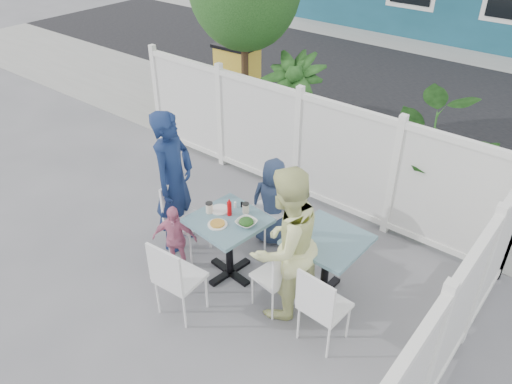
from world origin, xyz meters
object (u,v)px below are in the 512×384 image
Objects in this scene: chair_near at (174,275)px; man at (174,181)px; chair_right at (279,273)px; toddler at (175,239)px; spare_table at (327,252)px; chair_back at (269,204)px; woman at (285,245)px; main_table at (229,232)px; utility_cabinet at (238,83)px; boy at (273,202)px; chair_left at (182,213)px.

man reaches higher than chair_near.
toddler is (-1.34, -0.24, -0.06)m from chair_right.
spare_table is 1.63m from chair_near.
chair_back is 1.28m from woman.
chair_back is at bearing 93.63° from main_table.
utility_cabinet is 1.66× the size of spare_table.
woman is (0.82, 0.79, 0.31)m from chair_near.
utility_cabinet reaches higher than chair_back.
woman is at bearing -3.26° from main_table.
boy is at bearing 30.07° from toddler.
chair_left is at bearing -81.45° from woman.
spare_table is 0.90× the size of toddler.
chair_back is at bearing -125.43° from woman.
chair_left reaches higher than spare_table.
spare_table is (1.06, 0.40, 0.00)m from main_table.
chair_left is at bearing 58.35° from chair_back.
man reaches higher than toddler.
spare_table is 0.57m from woman.
main_table is 1.04× the size of spare_table.
utility_cabinet is 4.54m from main_table.
spare_table is 0.83× the size of chair_near.
utility_cabinet is 0.77× the size of woman.
chair_near is at bearing 99.80° from chair_back.
utility_cabinet reaches higher than toddler.
main_table is at bearing -109.00° from man.
spare_table is at bearing 45.06° from chair_near.
woman reaches higher than chair_back.
chair_near is (0.04, -1.68, 0.03)m from chair_back.
boy is (-0.00, 0.84, -0.04)m from main_table.
utility_cabinet is 5.01m from spare_table.
chair_right is (0.78, -0.09, -0.12)m from main_table.
man is at bearing 176.06° from main_table.
boy is (0.75, 0.84, 0.03)m from chair_left.
spare_table is 0.69× the size of boy.
chair_near is at bearing 36.16° from chair_left.
chair_back is at bearing -63.46° from man.
utility_cabinet is at bearing -154.52° from chair_left.
spare_table is 0.44× the size of man.
main_table is 0.94× the size of toddler.
boy is 1.30× the size of toddler.
toddler is at bearing 109.94° from chair_right.
chair_right is 1.09m from chair_near.
woman is at bearing -22.90° from toddler.
man is (1.94, -3.46, 0.24)m from utility_cabinet.
man is 1.04× the size of woman.
spare_table is at bearing 136.52° from boy.
utility_cabinet is at bearing 118.95° from chair_near.
chair_left is at bearing 127.34° from chair_near.
boy is (0.01, 1.68, 0.02)m from chair_near.
toddler is at bearing 132.55° from chair_near.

